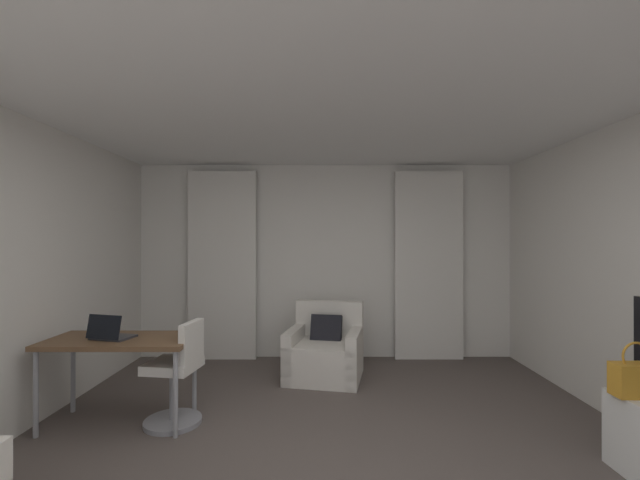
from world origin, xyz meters
name	(u,v)px	position (x,y,z in m)	size (l,w,h in m)	color
wall_window	(326,261)	(0.00, 3.03, 1.30)	(5.12, 0.06, 2.60)	silver
ceiling	(332,71)	(0.00, 0.00, 2.63)	(5.12, 6.12, 0.06)	white
curtain_left_panel	(223,265)	(-1.38, 2.90, 1.25)	(0.90, 0.06, 2.50)	silver
curtain_right_panel	(429,265)	(1.38, 2.90, 1.25)	(0.90, 0.06, 2.50)	silver
armchair	(326,353)	(-0.01, 2.17, 0.28)	(0.95, 0.93, 0.84)	silver
desk	(121,346)	(-1.78, 0.96, 0.67)	(1.22, 0.59, 0.73)	brown
desk_chair	(178,378)	(-1.30, 0.96, 0.39)	(0.48, 0.48, 0.88)	gray
laptop	(111,334)	(-1.85, 0.92, 0.78)	(0.37, 0.32, 0.22)	#2D2D33
handbag_primary	(637,379)	(2.06, 0.20, 0.64)	(0.30, 0.14, 0.37)	orange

